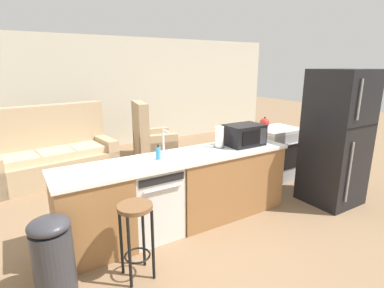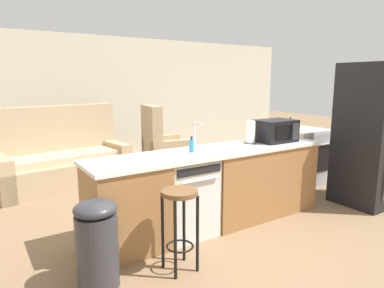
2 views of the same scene
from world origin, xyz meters
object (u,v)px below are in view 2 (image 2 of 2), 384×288
Objects in this scene: refrigerator at (370,135)px; microwave at (275,131)px; trash_bin at (97,243)px; bar_stool at (180,213)px; couch at (61,161)px; stove_range at (302,156)px; soap_bottle at (192,146)px; kettle at (290,124)px; armchair at (162,148)px; paper_towel_roll at (251,133)px; dishwasher at (184,196)px.

refrigerator reaches higher than microwave.
refrigerator is at bearing -1.24° from trash_bin.
refrigerator is 2.57× the size of bar_stool.
couch is (0.40, 3.08, 0.02)m from trash_bin.
stove_range is 2.59m from soap_bottle.
kettle is 3.79m from trash_bin.
bar_stool is 3.88m from armchair.
couch reaches higher than stove_range.
refrigerator is 3.80× the size of microwave.
paper_towel_roll is at bearing 14.10° from trash_bin.
couch is (-1.73, 2.55, -0.64)m from paper_towel_roll.
couch is at bearing 148.10° from stove_range.
dishwasher is 4.10× the size of kettle.
dishwasher is at bearing 22.67° from trash_bin.
kettle is 3.18m from bar_stool.
refrigerator is at bearing -11.93° from dishwasher.
couch is (-3.32, 2.07, -0.06)m from stove_range.
armchair is (-1.35, 3.42, -0.60)m from refrigerator.
couch is 1.99m from armchair.
trash_bin is at bearing -97.44° from couch.
trash_bin is (-0.69, 0.15, -0.16)m from bar_stool.
dishwasher is 0.93× the size of stove_range.
trash_bin is (-1.24, -0.50, -0.59)m from soap_bottle.
paper_towel_roll reaches higher than microwave.
kettle is at bearing 15.58° from dishwasher.
dishwasher is at bearing 55.13° from bar_stool.
bar_stool is 0.73m from trash_bin.
refrigerator is at bearing -24.09° from microwave.
microwave is at bearing -10.73° from paper_towel_roll.
trash_bin is (-3.56, -1.15, -0.61)m from kettle.
refrigerator is 1.35m from microwave.
soap_bottle reaches higher than trash_bin.
soap_bottle is 3.13m from armchair.
stove_range reaches higher than trash_bin.
couch is at bearing -172.55° from armchair.
bar_stool and trash_bin have the same top height.
refrigerator is 3.06m from bar_stool.
soap_bottle is (-0.90, -0.04, -0.07)m from paper_towel_roll.
paper_towel_roll is 0.24× the size of armchair.
trash_bin is 0.62× the size of armchair.
soap_bottle reaches higher than dishwasher.
paper_towel_roll is at bearing 158.77° from refrigerator.
microwave is (-1.23, 0.55, 0.09)m from refrigerator.
refrigerator is 3.77m from trash_bin.
refrigerator is at bearing 1.28° from bar_stool.
paper_towel_roll reaches higher than trash_bin.
trash_bin is (-3.72, 0.08, -0.57)m from refrigerator.
dishwasher is at bearing -176.20° from paper_towel_roll.
soap_bottle is 0.24× the size of bar_stool.
dishwasher is at bearing 179.95° from microwave.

